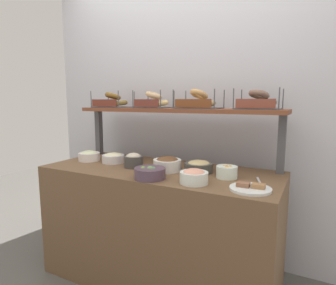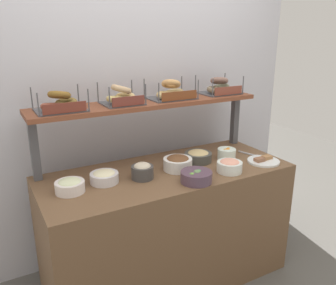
# 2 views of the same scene
# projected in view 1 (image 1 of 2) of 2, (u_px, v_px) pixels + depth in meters

# --- Properties ---
(ground_plane) EXTENTS (8.00, 8.00, 0.00)m
(ground_plane) POSITION_uv_depth(u_px,v_px,m) (160.00, 277.00, 2.16)
(ground_plane) COLOR #595651
(back_wall) EXTENTS (2.90, 0.06, 2.40)m
(back_wall) POSITION_uv_depth(u_px,v_px,m) (190.00, 117.00, 2.47)
(back_wall) COLOR silver
(back_wall) RESTS_ON ground_plane
(deli_counter) EXTENTS (1.70, 0.70, 0.85)m
(deli_counter) POSITION_uv_depth(u_px,v_px,m) (159.00, 225.00, 2.10)
(deli_counter) COLOR brown
(deli_counter) RESTS_ON ground_plane
(shelf_riser_left) EXTENTS (0.05, 0.05, 0.40)m
(shelf_riser_left) POSITION_uv_depth(u_px,v_px,m) (99.00, 132.00, 2.61)
(shelf_riser_left) COLOR #4C4C51
(shelf_riser_left) RESTS_ON deli_counter
(shelf_riser_right) EXTENTS (0.05, 0.05, 0.40)m
(shelf_riser_right) POSITION_uv_depth(u_px,v_px,m) (282.00, 144.00, 1.88)
(shelf_riser_right) COLOR #4C4C51
(shelf_riser_right) RESTS_ON deli_counter
(upper_shelf) EXTENTS (1.66, 0.32, 0.03)m
(upper_shelf) POSITION_uv_depth(u_px,v_px,m) (176.00, 110.00, 2.21)
(upper_shelf) COLOR brown
(upper_shelf) RESTS_ON shelf_riser_left
(bowl_veggie_mix) EXTENTS (0.20, 0.20, 0.08)m
(bowl_veggie_mix) POSITION_uv_depth(u_px,v_px,m) (150.00, 173.00, 1.78)
(bowl_veggie_mix) COLOR #523C4D
(bowl_veggie_mix) RESTS_ON deli_counter
(bowl_potato_salad) EXTENTS (0.18, 0.18, 0.08)m
(bowl_potato_salad) POSITION_uv_depth(u_px,v_px,m) (113.00, 158.00, 2.25)
(bowl_potato_salad) COLOR silver
(bowl_potato_salad) RESTS_ON deli_counter
(bowl_hummus) EXTENTS (0.20, 0.20, 0.08)m
(bowl_hummus) POSITION_uv_depth(u_px,v_px,m) (199.00, 166.00, 1.95)
(bowl_hummus) COLOR #454540
(bowl_hummus) RESTS_ON deli_counter
(bowl_chocolate_spread) EXTENTS (0.20, 0.20, 0.10)m
(bowl_chocolate_spread) POSITION_uv_depth(u_px,v_px,m) (167.00, 164.00, 1.98)
(bowl_chocolate_spread) COLOR white
(bowl_chocolate_spread) RESTS_ON deli_counter
(bowl_lox_spread) EXTENTS (0.17, 0.17, 0.09)m
(bowl_lox_spread) POSITION_uv_depth(u_px,v_px,m) (194.00, 176.00, 1.68)
(bowl_lox_spread) COLOR white
(bowl_lox_spread) RESTS_ON deli_counter
(bowl_tuna_salad) EXTENTS (0.14, 0.14, 0.11)m
(bowl_tuna_salad) POSITION_uv_depth(u_px,v_px,m) (134.00, 160.00, 2.09)
(bowl_tuna_salad) COLOR #42403F
(bowl_tuna_salad) RESTS_ON deli_counter
(bowl_scallion_spread) EXTENTS (0.17, 0.17, 0.08)m
(bowl_scallion_spread) POSITION_uv_depth(u_px,v_px,m) (89.00, 156.00, 2.32)
(bowl_scallion_spread) COLOR white
(bowl_scallion_spread) RESTS_ON deli_counter
(bowl_fruit_salad) EXTENTS (0.13, 0.13, 0.08)m
(bowl_fruit_salad) POSITION_uv_depth(u_px,v_px,m) (227.00, 172.00, 1.80)
(bowl_fruit_salad) COLOR white
(bowl_fruit_salad) RESTS_ON deli_counter
(serving_plate_white) EXTENTS (0.23, 0.23, 0.04)m
(serving_plate_white) POSITION_uv_depth(u_px,v_px,m) (250.00, 188.00, 1.55)
(serving_plate_white) COLOR white
(serving_plate_white) RESTS_ON deli_counter
(serving_spoon_near_plate) EXTENTS (0.08, 0.17, 0.01)m
(serving_spoon_near_plate) POSITION_uv_depth(u_px,v_px,m) (260.00, 183.00, 1.67)
(serving_spoon_near_plate) COLOR #B7B7BC
(serving_spoon_near_plate) RESTS_ON deli_counter
(bagel_basket_cinnamon_raisin) EXTENTS (0.30, 0.26, 0.14)m
(bagel_basket_cinnamon_raisin) POSITION_uv_depth(u_px,v_px,m) (113.00, 102.00, 2.48)
(bagel_basket_cinnamon_raisin) COLOR #4C4C51
(bagel_basket_cinnamon_raisin) RESTS_ON upper_shelf
(bagel_basket_plain) EXTENTS (0.28, 0.26, 0.14)m
(bagel_basket_plain) POSITION_uv_depth(u_px,v_px,m) (154.00, 102.00, 2.30)
(bagel_basket_plain) COLOR #4C4C51
(bagel_basket_plain) RESTS_ON upper_shelf
(bagel_basket_sesame) EXTENTS (0.33, 0.25, 0.15)m
(bagel_basket_sesame) POSITION_uv_depth(u_px,v_px,m) (198.00, 102.00, 2.13)
(bagel_basket_sesame) COLOR #4C4C51
(bagel_basket_sesame) RESTS_ON upper_shelf
(bagel_basket_poppy) EXTENTS (0.30, 0.27, 0.14)m
(bagel_basket_poppy) POSITION_uv_depth(u_px,v_px,m) (258.00, 102.00, 1.93)
(bagel_basket_poppy) COLOR #4C4C51
(bagel_basket_poppy) RESTS_ON upper_shelf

